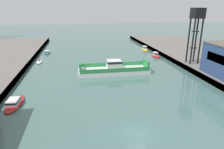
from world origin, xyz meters
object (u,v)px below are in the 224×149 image
chain_ferry (114,69)px  moored_boat_mid_left (39,62)px  crane_tower (197,21)px  moored_boat_mid_right (156,55)px  moored_boat_near_left (145,49)px  moored_boat_far_left (14,103)px  moored_boat_near_right (47,52)px

chain_ferry → moored_boat_mid_left: size_ratio=3.65×
chain_ferry → crane_tower: crane_tower is taller
crane_tower → moored_boat_mid_right: bearing=111.1°
moored_boat_near_left → moored_boat_far_left: moored_boat_near_left is taller
moored_boat_far_left → moored_boat_near_left: bearing=47.8°
moored_boat_near_right → moored_boat_mid_right: (39.34, -12.44, 0.20)m
moored_boat_near_left → moored_boat_mid_left: moored_boat_near_left is taller
moored_boat_mid_right → crane_tower: (5.57, -14.40, 12.78)m
moored_boat_far_left → crane_tower: size_ratio=0.50×
moored_boat_near_right → moored_boat_mid_left: 13.30m
chain_ferry → moored_boat_mid_right: size_ratio=3.21×
crane_tower → moored_boat_near_left: bearing=102.3°
moored_boat_mid_left → moored_boat_near_left: bearing=17.7°
moored_boat_mid_left → moored_boat_mid_right: (40.09, 0.84, 0.38)m
moored_boat_near_left → moored_boat_mid_left: bearing=-162.3°
chain_ferry → moored_boat_far_left: 26.61m
moored_boat_near_left → moored_boat_near_right: 39.21m
moored_boat_mid_right → crane_tower: bearing=-68.9°
chain_ferry → moored_boat_mid_right: (18.21, 16.01, -0.47)m
moored_boat_near_right → moored_boat_mid_right: bearing=-17.5°
chain_ferry → crane_tower: size_ratio=1.23×
moored_boat_near_right → crane_tower: crane_tower is taller
moored_boat_mid_left → moored_boat_near_right: bearing=86.8°
moored_boat_near_right → moored_boat_near_left: bearing=-0.8°
chain_ferry → crane_tower: bearing=3.9°
moored_boat_far_left → crane_tower: crane_tower is taller
moored_boat_near_left → moored_boat_near_right: bearing=179.2°
crane_tower → chain_ferry: bearing=-176.1°
moored_boat_near_left → crane_tower: 29.78m
moored_boat_near_right → moored_boat_far_left: 44.18m
moored_boat_near_right → crane_tower: (44.91, -26.83, 12.98)m
chain_ferry → moored_boat_near_left: (18.07, 27.89, -0.47)m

